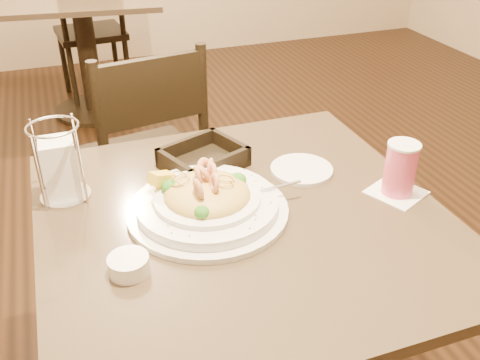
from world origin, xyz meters
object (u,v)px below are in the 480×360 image
object	(u,v)px
napkin_caddy	(60,167)
butter_ramekin	(129,265)
background_table	(85,34)
dining_chair_far	(91,28)
main_table	(243,293)
dining_chair_near	(146,156)
drink_glass	(400,169)
pasta_bowl	(207,200)
side_plate	(302,170)
bread_basket	(203,160)

from	to	relation	value
napkin_caddy	butter_ramekin	xyz separation A→B (m)	(0.10, -0.32, -0.06)
background_table	dining_chair_far	xyz separation A→B (m)	(0.06, 0.21, -0.02)
main_table	dining_chair_near	xyz separation A→B (m)	(-0.08, 0.83, -0.02)
dining_chair_near	drink_glass	world-z (taller)	dining_chair_near
drink_glass	butter_ramekin	distance (m)	0.66
dining_chair_far	pasta_bowl	size ratio (longest dim) A/B	2.29
background_table	side_plate	bearing A→B (deg)	-81.53
pasta_bowl	butter_ramekin	world-z (taller)	pasta_bowl
side_plate	butter_ramekin	world-z (taller)	butter_ramekin
napkin_caddy	bread_basket	bearing A→B (deg)	4.59
napkin_caddy	side_plate	bearing A→B (deg)	-8.01
pasta_bowl	drink_glass	xyz separation A→B (m)	(0.45, -0.07, 0.03)
dining_chair_near	main_table	bearing A→B (deg)	86.39
background_table	dining_chair_far	size ratio (longest dim) A/B	1.07
main_table	bread_basket	distance (m)	0.36
background_table	napkin_caddy	size ratio (longest dim) A/B	5.29
side_plate	background_table	bearing A→B (deg)	98.47
pasta_bowl	drink_glass	distance (m)	0.46
pasta_bowl	side_plate	bearing A→B (deg)	19.18
main_table	pasta_bowl	bearing A→B (deg)	155.42
butter_ramekin	napkin_caddy	bearing A→B (deg)	106.73
background_table	dining_chair_near	xyz separation A→B (m)	(0.06, -1.64, -0.02)
main_table	bread_basket	size ratio (longest dim) A/B	3.77
bread_basket	side_plate	distance (m)	0.26
pasta_bowl	side_plate	distance (m)	0.30
drink_glass	side_plate	bearing A→B (deg)	135.12
main_table	napkin_caddy	world-z (taller)	napkin_caddy
pasta_bowl	bread_basket	bearing A→B (deg)	75.96
background_table	drink_glass	distance (m)	2.58
napkin_caddy	side_plate	xyz separation A→B (m)	(0.58, -0.08, -0.08)
dining_chair_far	bread_basket	xyz separation A→B (m)	(0.06, -2.43, 0.28)
main_table	dining_chair_near	world-z (taller)	dining_chair_near
dining_chair_near	bread_basket	xyz separation A→B (m)	(0.06, -0.58, 0.28)
napkin_caddy	butter_ramekin	bearing A→B (deg)	-73.27
dining_chair_near	bread_basket	bearing A→B (deg)	86.64
background_table	napkin_caddy	xyz separation A→B (m)	(-0.23, -2.26, 0.32)
main_table	dining_chair_far	bearing A→B (deg)	91.78
dining_chair_far	butter_ramekin	size ratio (longest dim) A/B	11.51
main_table	pasta_bowl	distance (m)	0.29
pasta_bowl	dining_chair_far	bearing A→B (deg)	90.20
dining_chair_near	side_plate	distance (m)	0.80
dining_chair_near	butter_ramekin	world-z (taller)	dining_chair_near
napkin_caddy	dining_chair_near	bearing A→B (deg)	64.77
main_table	background_table	bearing A→B (deg)	93.24
background_table	butter_ramekin	world-z (taller)	butter_ramekin
pasta_bowl	butter_ramekin	distance (m)	0.25
drink_glass	bread_basket	distance (m)	0.49
drink_glass	dining_chair_near	bearing A→B (deg)	118.16
drink_glass	napkin_caddy	xyz separation A→B (m)	(-0.75, 0.25, 0.01)
main_table	bread_basket	bearing A→B (deg)	95.17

